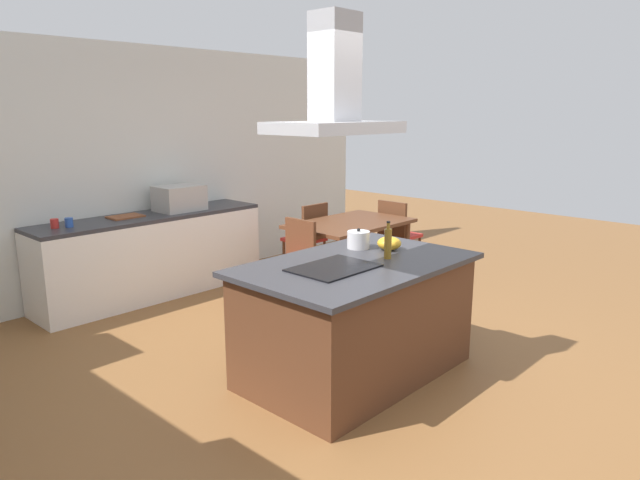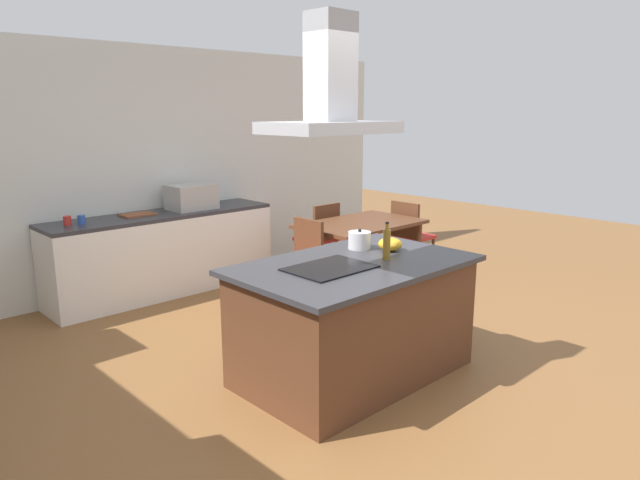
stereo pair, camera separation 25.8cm
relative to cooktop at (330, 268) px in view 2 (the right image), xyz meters
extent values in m
plane|color=brown|center=(0.26, 1.50, -0.91)|extent=(16.00, 16.00, 0.00)
cube|color=silver|center=(0.26, 3.25, 0.44)|extent=(7.20, 0.10, 2.70)
cube|color=#59331E|center=(0.26, 0.00, -0.48)|extent=(1.70, 1.03, 0.86)
cube|color=#333338|center=(0.26, 0.00, -0.03)|extent=(1.80, 1.13, 0.04)
cube|color=black|center=(0.00, 0.00, 0.00)|extent=(0.60, 0.44, 0.01)
cylinder|color=silver|center=(0.60, 0.27, 0.06)|extent=(0.19, 0.19, 0.14)
sphere|color=black|center=(0.60, 0.27, 0.15)|extent=(0.03, 0.03, 0.03)
cone|color=silver|center=(0.71, 0.27, 0.07)|extent=(0.06, 0.03, 0.04)
cylinder|color=olive|center=(0.49, -0.11, 0.11)|extent=(0.06, 0.06, 0.23)
cylinder|color=olive|center=(0.49, -0.11, 0.25)|extent=(0.03, 0.03, 0.05)
cylinder|color=black|center=(0.49, -0.11, 0.28)|extent=(0.03, 0.03, 0.01)
ellipsoid|color=gold|center=(0.73, 0.05, 0.05)|extent=(0.19, 0.19, 0.11)
cube|color=white|center=(0.24, 2.88, -0.48)|extent=(2.54, 0.62, 0.86)
cube|color=#333338|center=(0.24, 2.88, -0.03)|extent=(2.54, 0.62, 0.04)
cube|color=#B2AFAA|center=(0.63, 2.88, 0.13)|extent=(0.50, 0.38, 0.28)
cylinder|color=red|center=(-0.76, 2.91, 0.04)|extent=(0.08, 0.08, 0.09)
cylinder|color=#2D56B2|center=(-0.64, 2.86, 0.04)|extent=(0.08, 0.08, 0.09)
cube|color=brown|center=(-0.01, 2.93, 0.00)|extent=(0.34, 0.24, 0.02)
cube|color=#59331E|center=(2.01, 1.54, -0.18)|extent=(1.40, 0.90, 0.04)
cylinder|color=#59331E|center=(1.39, 1.17, -0.55)|extent=(0.06, 0.06, 0.71)
cylinder|color=#59331E|center=(2.63, 1.17, -0.55)|extent=(0.06, 0.06, 0.71)
cylinder|color=#59331E|center=(1.39, 1.91, -0.55)|extent=(0.06, 0.06, 0.71)
cylinder|color=#59331E|center=(2.63, 1.91, -0.55)|extent=(0.06, 0.06, 0.71)
cube|color=red|center=(2.01, 2.29, -0.48)|extent=(0.42, 0.42, 0.04)
cube|color=#59331E|center=(2.01, 2.10, -0.24)|extent=(0.42, 0.04, 0.44)
cylinder|color=#59331E|center=(1.83, 2.47, -0.70)|extent=(0.04, 0.04, 0.41)
cylinder|color=#59331E|center=(2.19, 2.47, -0.70)|extent=(0.04, 0.04, 0.41)
cylinder|color=#59331E|center=(1.83, 2.11, -0.70)|extent=(0.04, 0.04, 0.41)
cylinder|color=#59331E|center=(2.19, 2.11, -0.70)|extent=(0.04, 0.04, 0.41)
cube|color=red|center=(3.01, 1.54, -0.48)|extent=(0.42, 0.42, 0.04)
cube|color=#59331E|center=(2.82, 1.54, -0.24)|extent=(0.04, 0.42, 0.44)
cylinder|color=#59331E|center=(3.19, 1.72, -0.70)|extent=(0.04, 0.04, 0.41)
cylinder|color=#59331E|center=(3.19, 1.36, -0.70)|extent=(0.04, 0.04, 0.41)
cylinder|color=#59331E|center=(2.83, 1.72, -0.70)|extent=(0.04, 0.04, 0.41)
cylinder|color=#59331E|center=(2.83, 1.36, -0.70)|extent=(0.04, 0.04, 0.41)
cube|color=red|center=(1.01, 1.54, -0.48)|extent=(0.42, 0.42, 0.04)
cube|color=#59331E|center=(1.20, 1.54, -0.24)|extent=(0.04, 0.42, 0.44)
cylinder|color=#59331E|center=(0.83, 1.36, -0.70)|extent=(0.04, 0.04, 0.41)
cylinder|color=#59331E|center=(0.83, 1.72, -0.70)|extent=(0.04, 0.04, 0.41)
cylinder|color=#59331E|center=(1.19, 1.36, -0.70)|extent=(0.04, 0.04, 0.41)
cylinder|color=#59331E|center=(1.19, 1.72, -0.70)|extent=(0.04, 0.04, 0.41)
cube|color=#ADADB2|center=(0.00, 0.00, 0.98)|extent=(0.90, 0.55, 0.08)
cube|color=#ADADB2|center=(0.00, 0.00, 1.37)|extent=(0.28, 0.24, 0.70)
camera|label=1|loc=(-2.96, -2.64, 1.10)|focal=32.34mm
camera|label=2|loc=(-2.78, -2.82, 1.10)|focal=32.34mm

